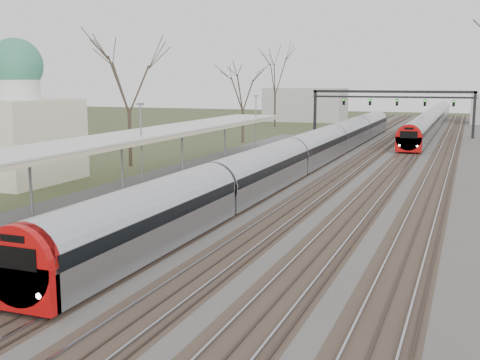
{
  "coord_description": "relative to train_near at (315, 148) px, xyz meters",
  "views": [
    {
      "loc": [
        10.15,
        3.51,
        7.33
      ],
      "look_at": [
        -1.37,
        33.55,
        2.0
      ],
      "focal_mm": 45.0,
      "sensor_mm": 36.0,
      "label": 1
    }
  ],
  "objects": [
    {
      "name": "signal_gantry",
      "position": [
        2.79,
        30.18,
        3.43
      ],
      "size": [
        21.0,
        0.59,
        6.08
      ],
      "color": "black",
      "rests_on": "ground"
    },
    {
      "name": "platform",
      "position": [
        -6.55,
        -17.31,
        -0.98
      ],
      "size": [
        3.5,
        69.0,
        1.0
      ],
      "primitive_type": "cube",
      "color": "#9E9B93",
      "rests_on": "ground"
    },
    {
      "name": "canopy",
      "position": [
        -6.55,
        -21.82,
        2.45
      ],
      "size": [
        4.1,
        50.0,
        3.11
      ],
      "color": "slate",
      "rests_on": "platform"
    },
    {
      "name": "dome_building",
      "position": [
        -19.21,
        -16.81,
        2.24
      ],
      "size": [
        10.0,
        8.0,
        10.3
      ],
      "color": "beige",
      "rests_on": "ground"
    },
    {
      "name": "tree_west_far",
      "position": [
        -14.5,
        -6.81,
        6.54
      ],
      "size": [
        5.5,
        5.5,
        11.33
      ],
      "color": "#2D231C",
      "rests_on": "ground"
    },
    {
      "name": "train_far",
      "position": [
        7.0,
        47.52,
        0.0
      ],
      "size": [
        2.62,
        75.21,
        3.05
      ],
      "color": "#989AA1",
      "rests_on": "ground"
    },
    {
      "name": "track_bed",
      "position": [
        2.76,
        0.19,
        -1.42
      ],
      "size": [
        24.0,
        160.0,
        0.22
      ],
      "color": "#474442",
      "rests_on": "ground"
    },
    {
      "name": "train_near",
      "position": [
        0.0,
        0.0,
        0.0
      ],
      "size": [
        2.62,
        75.21,
        3.05
      ],
      "color": "#989AA1",
      "rests_on": "ground"
    }
  ]
}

